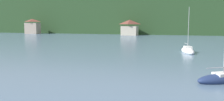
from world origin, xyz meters
The scene contains 5 objects.
wooded_hillside centered at (16.52, 174.12, 7.46)m, with size 352.00×70.70×43.67m.
shore_building_west centered at (-63.32, 127.16, 3.44)m, with size 6.83×4.08×7.08m.
shore_building_westcentral centered at (-15.83, 127.92, 3.21)m, with size 6.92×5.68×6.53m.
sailboat_mid_2 centered at (9.87, 52.25, 0.28)m, with size 5.33×4.23×7.62m.
sailboat_far_9 centered at (7.07, 73.45, 0.34)m, with size 3.08×6.43×8.44m.
Camera 1 is at (6.32, 29.20, 5.38)m, focal length 37.95 mm.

